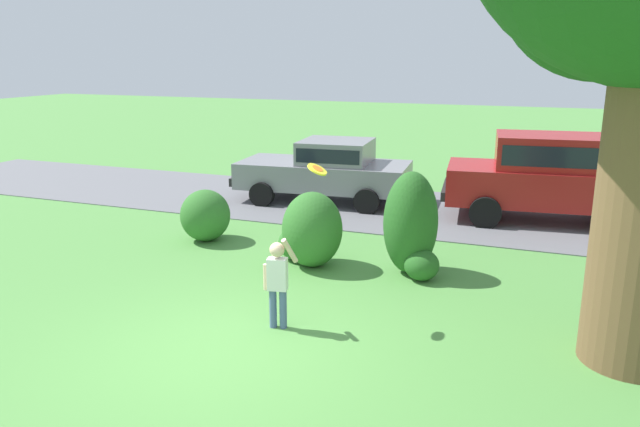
# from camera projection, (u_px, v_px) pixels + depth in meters

# --- Properties ---
(ground_plane) EXTENTS (80.00, 80.00, 0.00)m
(ground_plane) POSITION_uv_depth(u_px,v_px,m) (228.00, 350.00, 7.66)
(ground_plane) COLOR #518E42
(driveway_strip) EXTENTS (28.00, 4.40, 0.02)m
(driveway_strip) POSITION_uv_depth(u_px,v_px,m) (387.00, 208.00, 14.64)
(driveway_strip) COLOR slate
(driveway_strip) RESTS_ON ground
(shrub_near_tree) EXTENTS (0.97, 1.02, 1.03)m
(shrub_near_tree) POSITION_uv_depth(u_px,v_px,m) (205.00, 215.00, 12.05)
(shrub_near_tree) COLOR #33702B
(shrub_near_tree) RESTS_ON ground
(shrub_centre_left) EXTENTS (1.26, 1.11, 1.32)m
(shrub_centre_left) POSITION_uv_depth(u_px,v_px,m) (310.00, 232.00, 10.61)
(shrub_centre_left) COLOR #33702B
(shrub_centre_left) RESTS_ON ground
(shrub_centre) EXTENTS (1.02, 1.07, 1.74)m
(shrub_centre) POSITION_uv_depth(u_px,v_px,m) (412.00, 227.00, 10.15)
(shrub_centre) COLOR #286023
(shrub_centre) RESTS_ON ground
(parked_sedan) EXTENTS (4.53, 2.36, 1.56)m
(parked_sedan) POSITION_uv_depth(u_px,v_px,m) (327.00, 168.00, 15.18)
(parked_sedan) COLOR gray
(parked_sedan) RESTS_ON ground
(parked_suv) EXTENTS (4.87, 2.47, 1.92)m
(parked_suv) POSITION_uv_depth(u_px,v_px,m) (553.00, 173.00, 13.32)
(parked_suv) COLOR maroon
(parked_suv) RESTS_ON ground
(child_thrower) EXTENTS (0.43, 0.31, 1.29)m
(child_thrower) POSITION_uv_depth(u_px,v_px,m) (278.00, 278.00, 8.11)
(child_thrower) COLOR #4C608C
(child_thrower) RESTS_ON ground
(frisbee) EXTENTS (0.26, 0.28, 0.16)m
(frisbee) POSITION_uv_depth(u_px,v_px,m) (317.00, 169.00, 8.06)
(frisbee) COLOR yellow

